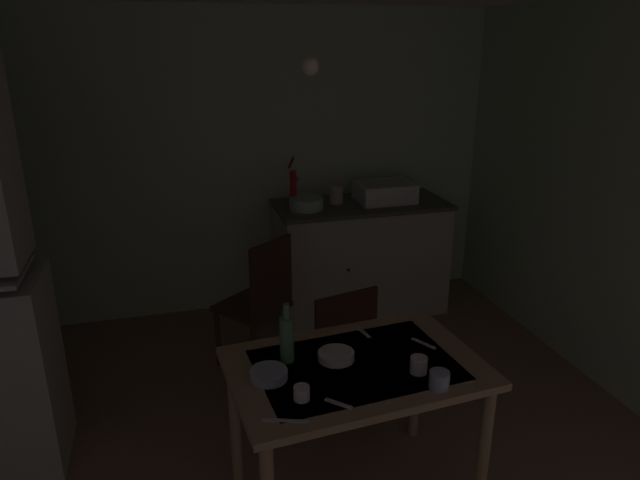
# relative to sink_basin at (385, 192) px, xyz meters

# --- Properties ---
(ground_plane) EXTENTS (5.32, 5.32, 0.00)m
(ground_plane) POSITION_rel_sink_basin_xyz_m (-1.22, -1.42, -0.99)
(ground_plane) COLOR #8A6D52
(wall_back) EXTENTS (4.42, 0.10, 2.38)m
(wall_back) POSITION_rel_sink_basin_xyz_m (-1.22, 0.37, 0.20)
(wall_back) COLOR #B4D3B3
(wall_back) RESTS_ON ground
(wall_right) EXTENTS (0.10, 3.57, 2.38)m
(wall_right) POSITION_rel_sink_basin_xyz_m (1.00, -1.42, 0.20)
(wall_right) COLOR #B2D5AF
(wall_right) RESTS_ON ground
(counter_cabinet) EXTENTS (1.37, 0.64, 0.92)m
(counter_cabinet) POSITION_rel_sink_basin_xyz_m (-0.19, -0.00, -0.53)
(counter_cabinet) COLOR #AEB6A8
(counter_cabinet) RESTS_ON ground
(sink_basin) EXTENTS (0.44, 0.34, 0.15)m
(sink_basin) POSITION_rel_sink_basin_xyz_m (0.00, 0.00, 0.00)
(sink_basin) COLOR white
(sink_basin) RESTS_ON counter_cabinet
(hand_pump) EXTENTS (0.05, 0.27, 0.39)m
(hand_pump) POSITION_rel_sink_basin_xyz_m (-0.73, 0.05, 0.09)
(hand_pump) COLOR #B21E19
(hand_pump) RESTS_ON counter_cabinet
(mixing_bowl_counter) EXTENTS (0.26, 0.26, 0.09)m
(mixing_bowl_counter) POSITION_rel_sink_basin_xyz_m (-0.66, -0.05, -0.03)
(mixing_bowl_counter) COLOR #ADD1C1
(mixing_bowl_counter) RESTS_ON counter_cabinet
(stoneware_crock) EXTENTS (0.11, 0.11, 0.13)m
(stoneware_crock) POSITION_rel_sink_basin_xyz_m (-0.39, 0.05, -0.01)
(stoneware_crock) COLOR beige
(stoneware_crock) RESTS_ON counter_cabinet
(dining_table) EXTENTS (1.20, 0.84, 0.75)m
(dining_table) POSITION_rel_sink_basin_xyz_m (-0.92, -1.98, -0.35)
(dining_table) COLOR tan
(dining_table) RESTS_ON ground
(chair_far_side) EXTENTS (0.48, 0.48, 0.87)m
(chair_far_side) POSITION_rel_sink_basin_xyz_m (-0.83, -1.37, -0.52)
(chair_far_side) COLOR #3A2217
(chair_far_side) RESTS_ON ground
(chair_by_counter) EXTENTS (0.56, 0.56, 0.94)m
(chair_by_counter) POSITION_rel_sink_basin_xyz_m (-1.14, -0.67, -0.50)
(chair_by_counter) COLOR #3D261C
(chair_by_counter) RESTS_ON ground
(serving_bowl_wide) EXTENTS (0.17, 0.17, 0.04)m
(serving_bowl_wide) POSITION_rel_sink_basin_xyz_m (-1.32, -1.99, -0.22)
(serving_bowl_wide) COLOR #9EB2C6
(serving_bowl_wide) RESTS_ON dining_table
(soup_bowl_small) EXTENTS (0.17, 0.17, 0.03)m
(soup_bowl_small) POSITION_rel_sink_basin_xyz_m (-0.99, -1.91, -0.23)
(soup_bowl_small) COLOR white
(soup_bowl_small) RESTS_ON dining_table
(teacup_mint) EXTENTS (0.08, 0.08, 0.07)m
(teacup_mint) POSITION_rel_sink_basin_xyz_m (-0.67, -2.12, -0.21)
(teacup_mint) COLOR white
(teacup_mint) RESTS_ON dining_table
(mug_tall) EXTENTS (0.07, 0.07, 0.06)m
(mug_tall) POSITION_rel_sink_basin_xyz_m (-1.21, -2.17, -0.22)
(mug_tall) COLOR white
(mug_tall) RESTS_ON dining_table
(mug_dark) EXTENTS (0.09, 0.09, 0.08)m
(mug_dark) POSITION_rel_sink_basin_xyz_m (-0.64, -2.25, -0.21)
(mug_dark) COLOR #9EB2C6
(mug_dark) RESTS_ON dining_table
(glass_bottle) EXTENTS (0.07, 0.07, 0.29)m
(glass_bottle) POSITION_rel_sink_basin_xyz_m (-1.21, -1.86, -0.13)
(glass_bottle) COLOR #4C7F56
(glass_bottle) RESTS_ON dining_table
(table_knife) EXTENTS (0.18, 0.08, 0.00)m
(table_knife) POSITION_rel_sink_basin_xyz_m (-1.31, -2.30, -0.24)
(table_knife) COLOR silver
(table_knife) RESTS_ON dining_table
(teaspoon_near_bowl) EXTENTS (0.08, 0.13, 0.00)m
(teaspoon_near_bowl) POSITION_rel_sink_basin_xyz_m (-0.54, -1.90, -0.24)
(teaspoon_near_bowl) COLOR beige
(teaspoon_near_bowl) RESTS_ON dining_table
(teaspoon_by_cup) EXTENTS (0.10, 0.10, 0.00)m
(teaspoon_by_cup) POSITION_rel_sink_basin_xyz_m (-1.08, -2.25, -0.24)
(teaspoon_by_cup) COLOR beige
(teaspoon_by_cup) RESTS_ON dining_table
(serving_spoon) EXTENTS (0.05, 0.16, 0.00)m
(serving_spoon) POSITION_rel_sink_basin_xyz_m (-0.79, -1.69, -0.24)
(serving_spoon) COLOR beige
(serving_spoon) RESTS_ON dining_table
(pendant_bulb) EXTENTS (0.08, 0.08, 0.08)m
(pendant_bulb) POSITION_rel_sink_basin_xyz_m (-1.02, -1.59, 1.04)
(pendant_bulb) COLOR #F9EFCC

